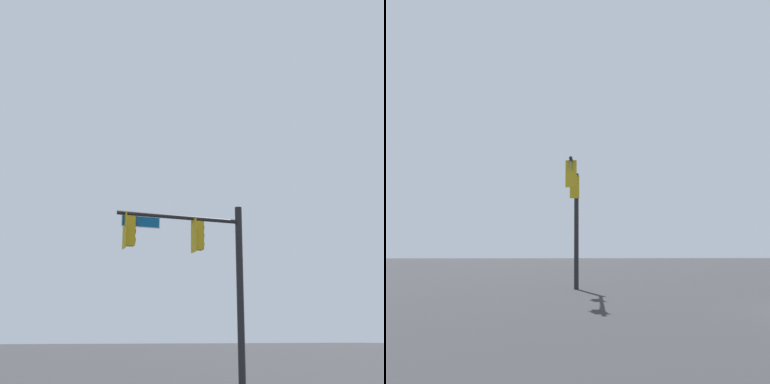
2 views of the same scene
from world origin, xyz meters
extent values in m
cylinder|color=black|center=(-8.78, -8.20, 3.46)|extent=(0.27, 0.27, 6.92)
cylinder|color=black|center=(-6.34, -8.53, 6.32)|extent=(4.90, 0.82, 0.16)
cube|color=gold|center=(-6.88, -8.46, 5.65)|extent=(0.10, 0.52, 1.30)
cube|color=#B79314|center=(-7.07, -8.43, 5.65)|extent=(0.40, 0.37, 1.10)
cylinder|color=#B79314|center=(-7.07, -8.43, 6.26)|extent=(0.04, 0.04, 0.12)
cylinder|color=#340503|center=(-7.27, -8.40, 5.98)|extent=(0.06, 0.22, 0.22)
cylinder|color=#392D05|center=(-7.27, -8.40, 5.65)|extent=(0.06, 0.22, 0.22)
cylinder|color=green|center=(-7.27, -8.40, 5.32)|extent=(0.06, 0.22, 0.22)
cube|color=gold|center=(-4.20, -8.82, 5.65)|extent=(0.10, 0.52, 1.30)
cube|color=#B79314|center=(-4.39, -8.79, 5.65)|extent=(0.40, 0.37, 1.10)
cylinder|color=#B79314|center=(-4.39, -8.79, 6.26)|extent=(0.04, 0.04, 0.12)
cylinder|color=#340503|center=(-4.59, -8.77, 5.98)|extent=(0.06, 0.22, 0.22)
cylinder|color=#392D05|center=(-4.59, -8.77, 5.65)|extent=(0.06, 0.22, 0.22)
cylinder|color=green|center=(-4.59, -8.77, 5.32)|extent=(0.06, 0.22, 0.22)
cube|color=#0A4C7F|center=(-4.80, -8.74, 6.03)|extent=(1.41, 0.23, 0.38)
cube|color=white|center=(-4.80, -8.74, 6.03)|extent=(1.47, 0.22, 0.44)
camera|label=1|loc=(2.64, 9.36, 1.81)|focal=50.00mm
camera|label=2|loc=(9.22, -9.65, 1.92)|focal=28.00mm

